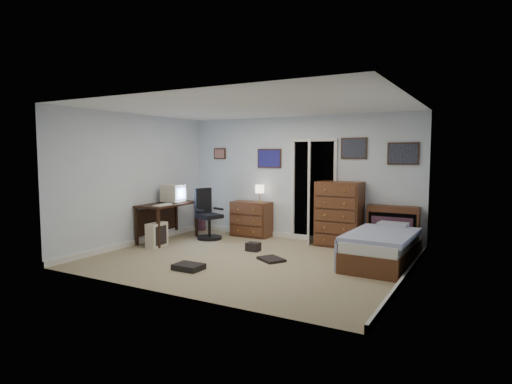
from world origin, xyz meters
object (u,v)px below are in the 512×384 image
Objects in this scene: office_chair at (208,219)px; computer_desk at (164,212)px; tall_dresser at (339,214)px; low_dresser at (251,219)px; bed at (382,247)px.

computer_desk is at bearing -121.25° from office_chair.
office_chair is at bearing 36.93° from computer_desk.
office_chair is 0.85× the size of tall_dresser.
low_dresser is (0.65, 0.68, -0.03)m from office_chair.
office_chair is 3.62m from bed.
tall_dresser is at bearing 33.34° from office_chair.
bed is (3.60, -0.34, -0.13)m from office_chair.
bed is at bearing 0.32° from computer_desk.
bed is at bearing -19.92° from low_dresser.
computer_desk is 1.10× the size of tall_dresser.
office_chair reaches higher than bed.
low_dresser is at bearing 179.83° from tall_dresser.
low_dresser is 1.95m from tall_dresser.
computer_desk is 0.89m from office_chair.
tall_dresser is 0.69× the size of bed.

